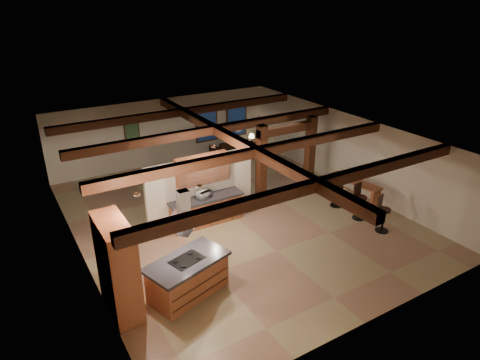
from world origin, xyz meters
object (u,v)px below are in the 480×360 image
object	(u,v)px
bar_counter	(354,189)
sofa	(234,146)
dining_table	(185,186)
kitchen_island	(188,277)

from	to	relation	value
bar_counter	sofa	bearing A→B (deg)	96.40
sofa	bar_counter	size ratio (longest dim) A/B	1.09
dining_table	bar_counter	world-z (taller)	bar_counter
sofa	bar_counter	xyz separation A→B (m)	(0.79, -7.06, 0.38)
kitchen_island	sofa	size ratio (longest dim) A/B	1.04
dining_table	sofa	size ratio (longest dim) A/B	0.86
kitchen_island	bar_counter	world-z (taller)	bar_counter
kitchen_island	bar_counter	xyz separation A→B (m)	(7.03, 1.34, 0.18)
dining_table	sofa	distance (m)	4.88
kitchen_island	dining_table	world-z (taller)	kitchen_island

